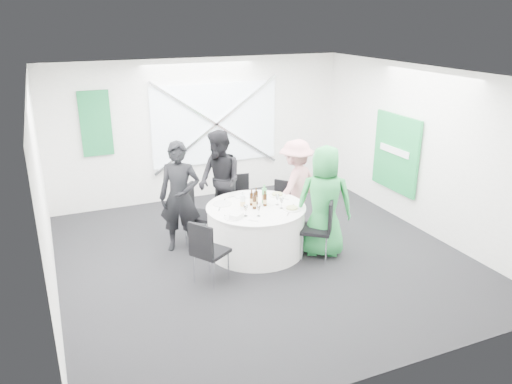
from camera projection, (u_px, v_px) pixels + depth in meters
name	position (u px, v px, depth m)	size (l,w,h in m)	color
floor	(261.00, 256.00, 7.85)	(6.00, 6.00, 0.00)	black
ceiling	(262.00, 74.00, 6.90)	(6.00, 6.00, 0.00)	white
wall_back	(201.00, 130.00, 9.97)	(6.00, 6.00, 0.00)	silver
wall_front	(387.00, 257.00, 4.79)	(6.00, 6.00, 0.00)	silver
wall_left	(43.00, 199.00, 6.26)	(6.00, 6.00, 0.00)	silver
wall_right	(422.00, 150.00, 8.49)	(6.00, 6.00, 0.00)	silver
window_panel	(216.00, 124.00, 10.01)	(2.60, 0.03, 1.60)	white
window_brace_a	(216.00, 124.00, 9.98)	(0.05, 0.05, 3.16)	silver
window_brace_b	(216.00, 124.00, 9.98)	(0.05, 0.05, 3.16)	silver
green_banner	(96.00, 124.00, 9.08)	(0.55, 0.04, 1.20)	#146834
green_sign	(396.00, 153.00, 9.06)	(0.05, 1.20, 1.40)	#198E41
banquet_table	(256.00, 229.00, 7.90)	(1.56, 1.56, 0.76)	silver
chair_back	(240.00, 196.00, 8.90)	(0.46, 0.47, 0.90)	black
chair_back_left	(195.00, 209.00, 8.14)	(0.64, 0.64, 0.99)	black
chair_back_right	(282.00, 201.00, 8.75)	(0.54, 0.54, 0.84)	black
chair_front_right	(322.00, 224.00, 7.59)	(0.62, 0.62, 0.97)	black
chair_front_left	(207.00, 248.00, 6.87)	(0.60, 0.59, 0.94)	black
person_man_back_left	(180.00, 197.00, 7.78)	(0.65, 0.43, 1.78)	black
person_man_back	(220.00, 181.00, 8.56)	(0.85, 0.47, 1.76)	black
person_woman_pink	(296.00, 185.00, 8.60)	(1.04, 0.48, 1.60)	#D4898D
person_woman_green	(324.00, 202.00, 7.64)	(0.86, 0.56, 1.75)	#278F43
plate_back	(242.00, 196.00, 8.19)	(0.26, 0.26, 0.01)	white
plate_back_left	(222.00, 204.00, 7.86)	(0.30, 0.30, 0.01)	white
plate_back_right	(277.00, 195.00, 8.22)	(0.27, 0.27, 0.04)	white
plate_front_right	(292.00, 209.00, 7.64)	(0.27, 0.27, 0.04)	white
plate_front_left	(233.00, 217.00, 7.33)	(0.26, 0.26, 0.01)	white
napkin	(237.00, 216.00, 7.31)	(0.20, 0.13, 0.05)	silver
beer_bottle_a	(252.00, 199.00, 7.79)	(0.06, 0.06, 0.26)	#361C09
beer_bottle_b	(256.00, 198.00, 7.83)	(0.06, 0.06, 0.27)	#361C09
beer_bottle_c	(265.00, 200.00, 7.76)	(0.06, 0.06, 0.25)	#361C09
beer_bottle_d	(254.00, 202.00, 7.64)	(0.06, 0.06, 0.27)	#361C09
green_water_bottle	(264.00, 196.00, 7.87)	(0.08, 0.08, 0.31)	#42AC55
clear_water_bottle	(243.00, 202.00, 7.63)	(0.08, 0.08, 0.29)	white
wine_glass_a	(282.00, 201.00, 7.66)	(0.07, 0.07, 0.17)	white
wine_glass_b	(246.00, 208.00, 7.36)	(0.07, 0.07, 0.17)	white
wine_glass_c	(259.00, 208.00, 7.36)	(0.07, 0.07, 0.17)	white
wine_glass_d	(277.00, 197.00, 7.80)	(0.07, 0.07, 0.17)	white
fork_a	(288.00, 214.00, 7.47)	(0.01, 0.15, 0.01)	silver
knife_a	(293.00, 206.00, 7.79)	(0.01, 0.15, 0.01)	silver
fork_b	(253.00, 194.00, 8.31)	(0.01, 0.15, 0.01)	silver
knife_b	(232.00, 197.00, 8.16)	(0.01, 0.15, 0.01)	silver
fork_c	(224.00, 200.00, 8.01)	(0.01, 0.15, 0.01)	silver
knife_c	(219.00, 209.00, 7.65)	(0.01, 0.15, 0.01)	silver
fork_d	(228.00, 216.00, 7.40)	(0.01, 0.15, 0.01)	silver
knife_d	(253.00, 221.00, 7.23)	(0.01, 0.15, 0.01)	silver
fork_e	(285.00, 199.00, 8.08)	(0.01, 0.15, 0.01)	silver
knife_e	(268.00, 194.00, 8.28)	(0.01, 0.15, 0.01)	silver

